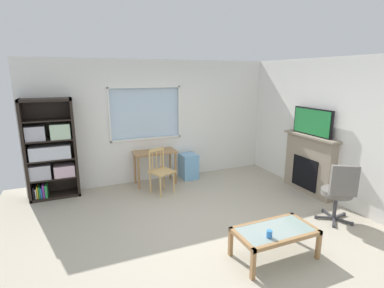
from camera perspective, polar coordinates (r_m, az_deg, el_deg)
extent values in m
cube|color=#B2A893|center=(4.71, 2.26, -16.38)|extent=(6.31, 6.01, 0.02)
cube|color=white|center=(6.70, -6.87, -2.73)|extent=(5.31, 0.12, 0.94)
cube|color=white|center=(6.43, -7.36, 13.65)|extent=(5.31, 0.12, 0.56)
cube|color=white|center=(6.25, -23.54, 4.82)|extent=(1.65, 0.12, 1.14)
cube|color=white|center=(7.09, 5.42, 6.80)|extent=(2.13, 0.12, 1.14)
cube|color=silver|center=(6.44, -9.20, 6.01)|extent=(1.53, 0.02, 1.14)
cube|color=white|center=(6.47, -8.86, 1.05)|extent=(1.59, 0.06, 0.03)
cube|color=white|center=(6.32, -9.24, 10.93)|extent=(1.59, 0.06, 0.03)
cube|color=white|center=(6.23, -15.91, 5.42)|extent=(0.03, 0.06, 1.14)
cube|color=white|center=(6.59, -2.55, 6.34)|extent=(0.03, 0.06, 1.14)
cube|color=white|center=(5.89, 27.10, 2.08)|extent=(0.12, 5.21, 2.64)
cube|color=black|center=(6.15, -29.82, -1.29)|extent=(0.05, 0.38, 1.91)
cube|color=black|center=(6.10, -21.91, -0.57)|extent=(0.05, 0.38, 1.91)
cube|color=black|center=(5.97, -26.81, 7.73)|extent=(0.90, 0.38, 0.05)
cube|color=black|center=(6.39, -25.02, -9.03)|extent=(0.90, 0.38, 0.05)
cube|color=black|center=(6.29, -25.82, -0.55)|extent=(0.90, 0.02, 1.91)
cube|color=black|center=(6.26, -25.36, -5.88)|extent=(0.85, 0.36, 0.02)
cube|color=black|center=(6.16, -25.71, -2.61)|extent=(0.85, 0.36, 0.02)
cube|color=black|center=(6.07, -26.06, 0.76)|extent=(0.85, 0.36, 0.02)
cube|color=black|center=(6.01, -26.43, 4.22)|extent=(0.85, 0.36, 0.02)
cube|color=#B2B2BC|center=(6.23, -27.52, -4.80)|extent=(0.36, 0.30, 0.27)
cube|color=beige|center=(6.21, -23.66, -4.68)|extent=(0.37, 0.31, 0.22)
cube|color=silver|center=(6.11, -25.96, -1.41)|extent=(0.71, 0.31, 0.25)
cube|color=#B2B2BC|center=(6.05, -28.31, 1.88)|extent=(0.33, 0.28, 0.27)
cube|color=#B7D6B2|center=(6.02, -24.36, 2.34)|extent=(0.34, 0.30, 0.28)
cube|color=black|center=(6.35, -28.51, -8.26)|extent=(0.03, 0.22, 0.21)
cube|color=white|center=(6.36, -28.18, -8.35)|extent=(0.02, 0.22, 0.19)
cube|color=yellow|center=(6.35, -27.93, -8.17)|extent=(0.02, 0.23, 0.22)
cube|color=green|center=(6.34, -27.64, -8.17)|extent=(0.02, 0.23, 0.22)
cube|color=#286BB2|center=(6.34, -27.33, -8.24)|extent=(0.03, 0.26, 0.20)
cube|color=purple|center=(6.33, -26.99, -7.96)|extent=(0.03, 0.28, 0.26)
cube|color=green|center=(6.33, -26.58, -8.00)|extent=(0.04, 0.28, 0.24)
cube|color=#A37547|center=(6.27, -7.31, -1.54)|extent=(0.90, 0.46, 0.03)
cylinder|color=#A37547|center=(6.12, -10.39, -5.62)|extent=(0.04, 0.04, 0.70)
cylinder|color=#A37547|center=(6.33, -3.26, -4.77)|extent=(0.04, 0.04, 0.70)
cylinder|color=#A37547|center=(6.45, -11.09, -4.65)|extent=(0.04, 0.04, 0.70)
cylinder|color=#A37547|center=(6.65, -4.30, -3.87)|extent=(0.04, 0.04, 0.70)
cube|color=tan|center=(5.84, -5.92, -5.40)|extent=(0.54, 0.53, 0.04)
cylinder|color=tan|center=(5.70, -6.19, -8.38)|extent=(0.04, 0.04, 0.43)
cylinder|color=tan|center=(5.91, -3.59, -7.54)|extent=(0.04, 0.04, 0.43)
cylinder|color=tan|center=(5.94, -8.13, -7.52)|extent=(0.04, 0.04, 0.43)
cylinder|color=tan|center=(6.14, -5.57, -6.75)|extent=(0.04, 0.04, 0.43)
cylinder|color=tan|center=(5.79, -8.28, -3.29)|extent=(0.04, 0.04, 0.45)
cylinder|color=tan|center=(5.99, -5.67, -2.64)|extent=(0.04, 0.04, 0.45)
cube|color=tan|center=(5.84, -7.01, -1.12)|extent=(0.35, 0.17, 0.06)
cylinder|color=tan|center=(5.84, -7.76, -3.44)|extent=(0.02, 0.02, 0.35)
cylinder|color=tan|center=(5.90, -6.95, -3.24)|extent=(0.02, 0.02, 0.35)
cylinder|color=tan|center=(5.96, -6.15, -3.04)|extent=(0.02, 0.02, 0.35)
cube|color=#72ADDB|center=(6.69, -0.65, -4.34)|extent=(0.35, 0.40, 0.57)
cube|color=gray|center=(6.28, 21.92, -3.82)|extent=(0.18, 1.16, 1.14)
cube|color=black|center=(6.26, 21.17, -5.31)|extent=(0.03, 0.64, 0.63)
cube|color=gray|center=(6.13, 22.27, 1.42)|extent=(0.26, 1.26, 0.04)
cube|color=black|center=(6.08, 22.50, 4.03)|extent=(0.05, 0.93, 0.53)
cube|color=#237F3D|center=(6.06, 22.31, 4.02)|extent=(0.01, 0.88, 0.48)
cylinder|color=slate|center=(5.30, 26.47, -8.47)|extent=(0.48, 0.48, 0.09)
cube|color=slate|center=(5.02, 27.62, -6.41)|extent=(0.39, 0.27, 0.48)
cylinder|color=#38383D|center=(5.39, 26.19, -10.84)|extent=(0.06, 0.06, 0.42)
cube|color=#38383D|center=(5.43, 24.53, -12.92)|extent=(0.26, 0.17, 0.03)
cylinder|color=#38383D|center=(5.39, 23.08, -13.02)|extent=(0.05, 0.05, 0.05)
cube|color=#38383D|center=(5.35, 25.98, -13.49)|extent=(0.23, 0.21, 0.03)
cylinder|color=#38383D|center=(5.23, 25.99, -14.21)|extent=(0.05, 0.05, 0.05)
cube|color=#38383D|center=(5.45, 27.40, -13.17)|extent=(0.15, 0.27, 0.03)
cylinder|color=#38383D|center=(5.42, 28.84, -13.52)|extent=(0.05, 0.05, 0.05)
cube|color=#38383D|center=(5.59, 26.81, -12.43)|extent=(0.28, 0.07, 0.03)
cylinder|color=#38383D|center=(5.70, 27.62, -12.07)|extent=(0.05, 0.05, 0.05)
cube|color=#38383D|center=(5.58, 25.09, -12.28)|extent=(0.09, 0.28, 0.03)
cylinder|color=#38383D|center=(5.68, 24.24, -11.77)|extent=(0.05, 0.05, 0.05)
cube|color=#8C9E99|center=(4.04, 15.95, -15.85)|extent=(0.95, 0.46, 0.02)
cube|color=#A37547|center=(3.89, 18.39, -17.59)|extent=(1.05, 0.05, 0.05)
cube|color=#A37547|center=(4.23, 13.71, -14.59)|extent=(1.05, 0.05, 0.05)
cube|color=#A37547|center=(3.79, 9.70, -17.91)|extent=(0.05, 0.56, 0.05)
cube|color=#A37547|center=(4.36, 21.26, -14.26)|extent=(0.05, 0.56, 0.05)
cube|color=#A37547|center=(3.72, 11.84, -22.33)|extent=(0.05, 0.05, 0.35)
cube|color=#A37547|center=(4.30, 23.48, -17.92)|extent=(0.05, 0.05, 0.35)
cube|color=#A37547|center=(4.08, 7.55, -18.66)|extent=(0.05, 0.05, 0.35)
cube|color=#A37547|center=(4.61, 18.77, -15.25)|extent=(0.05, 0.05, 0.35)
cylinder|color=#337FD6|center=(3.83, 14.90, -16.65)|extent=(0.07, 0.07, 0.09)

